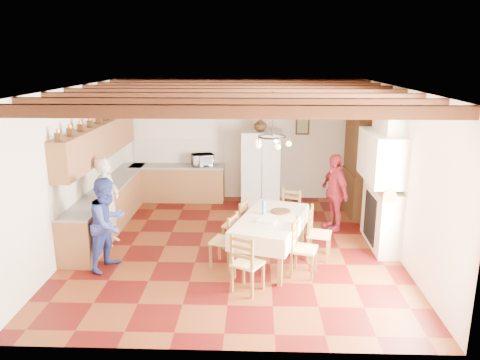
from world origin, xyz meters
name	(u,v)px	position (x,y,z in m)	size (l,w,h in m)	color
floor	(234,247)	(0.00, 0.00, -0.01)	(6.00, 6.50, 0.02)	#4C0C0A
ceiling	(234,88)	(0.00, 0.00, 3.01)	(6.00, 6.50, 0.02)	silver
wall_back	(240,140)	(0.00, 3.26, 1.50)	(6.00, 0.02, 3.00)	#F2E3CF
wall_front	(221,239)	(0.00, -3.26, 1.50)	(6.00, 0.02, 3.00)	#F2E3CF
wall_left	(72,170)	(-3.01, 0.00, 1.50)	(0.02, 6.50, 3.00)	#F2E3CF
wall_right	(399,172)	(3.01, 0.00, 1.50)	(0.02, 6.50, 3.00)	#F2E3CF
ceiling_beams	(234,93)	(0.00, 0.00, 2.91)	(6.00, 6.30, 0.16)	#391D10
lower_cabinets_left	(110,207)	(-2.70, 1.05, 0.43)	(0.60, 4.30, 0.86)	brown
lower_cabinets_back	(178,183)	(-1.55, 2.95, 0.43)	(2.30, 0.60, 0.86)	brown
countertop_left	(109,186)	(-2.70, 1.05, 0.88)	(0.62, 4.30, 0.04)	slate
countertop_back	(178,166)	(-1.55, 2.95, 0.88)	(2.34, 0.62, 0.04)	slate
backsplash_left	(94,172)	(-2.98, 1.05, 1.20)	(0.03, 4.30, 0.60)	beige
backsplash_back	(179,151)	(-1.55, 3.23, 1.20)	(2.30, 0.03, 0.60)	beige
upper_cabinets	(99,141)	(-2.83, 1.05, 1.85)	(0.35, 4.20, 0.70)	brown
fireplace	(380,175)	(2.72, 0.20, 1.40)	(0.56, 1.60, 2.80)	silver
wall_picture	(303,126)	(1.55, 3.23, 1.85)	(0.34, 0.03, 0.42)	#322018
refrigerator	(262,168)	(0.55, 2.64, 0.91)	(0.91, 0.75, 1.82)	silver
hutch	(360,166)	(2.75, 2.02, 1.14)	(0.53, 1.26, 2.28)	#34210D
dining_table	(271,222)	(0.67, -0.61, 0.75)	(1.48, 2.10, 0.83)	#F3E2D1
chandelier	(272,137)	(0.67, -0.61, 2.25)	(0.47, 0.47, 0.03)	black
chair_left_near	(224,240)	(-0.14, -0.82, 0.48)	(0.42, 0.40, 0.96)	brown
chair_left_far	(235,224)	(0.02, -0.02, 0.48)	(0.42, 0.40, 0.96)	brown
chair_right_near	(304,248)	(1.21, -1.13, 0.48)	(0.42, 0.40, 0.96)	brown
chair_right_far	(319,233)	(1.55, -0.45, 0.48)	(0.42, 0.40, 0.96)	brown
chair_end_near	(248,262)	(0.29, -1.70, 0.48)	(0.42, 0.40, 0.96)	brown
chair_end_far	(288,214)	(1.05, 0.56, 0.48)	(0.42, 0.40, 0.96)	brown
person_man	(108,201)	(-2.42, 0.10, 0.86)	(0.63, 0.41, 1.72)	beige
person_woman_blue	(108,223)	(-2.09, -0.95, 0.80)	(0.78, 0.61, 1.61)	navy
person_woman_red	(334,192)	(2.03, 1.03, 0.81)	(0.95, 0.40, 1.62)	#AA2836
microwave	(203,160)	(-0.92, 2.95, 1.04)	(0.52, 0.35, 0.29)	silver
fridge_vase	(260,124)	(0.50, 2.64, 1.98)	(0.31, 0.31, 0.32)	#34210D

